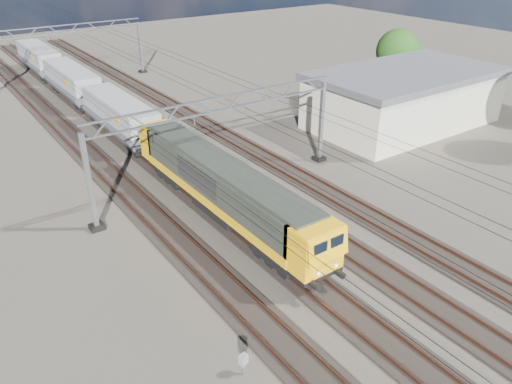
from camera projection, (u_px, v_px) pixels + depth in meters
ground at (253, 212)px, 34.10m from camera, size 160.00×160.00×0.00m
track_outer_west at (174, 239)px, 31.00m from camera, size 2.60×140.00×0.30m
track_loco at (229, 220)px, 33.04m from camera, size 2.60×140.00×0.30m
track_inner_east at (277, 203)px, 35.08m from camera, size 2.60×140.00×0.30m
track_outer_east at (319, 188)px, 37.12m from camera, size 2.60×140.00×0.30m
catenary_gantry_mid at (221, 141)px, 35.19m from camera, size 19.90×0.90×7.11m
catenary_gantry_far at (68, 52)px, 61.28m from camera, size 19.90×0.90×7.11m
overhead_wires at (192, 102)px, 37.23m from camera, size 12.03×140.00×0.53m
locomotive at (222, 185)px, 32.51m from camera, size 2.76×21.10×3.62m
hopper_wagon_lead at (120, 115)px, 45.38m from camera, size 3.38×13.00×3.25m
hopper_wagon_mid at (72, 81)px, 55.67m from camera, size 3.38×13.00×3.25m
hopper_wagon_third at (39, 58)px, 65.97m from camera, size 3.38×13.00×3.25m
trackside_cabinet at (243, 360)px, 21.20m from camera, size 0.42×0.35×1.12m
industrial_shed at (404, 98)px, 48.40m from camera, size 18.60×10.60×5.40m
tree_far at (401, 52)px, 57.38m from camera, size 5.40×5.00×7.35m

